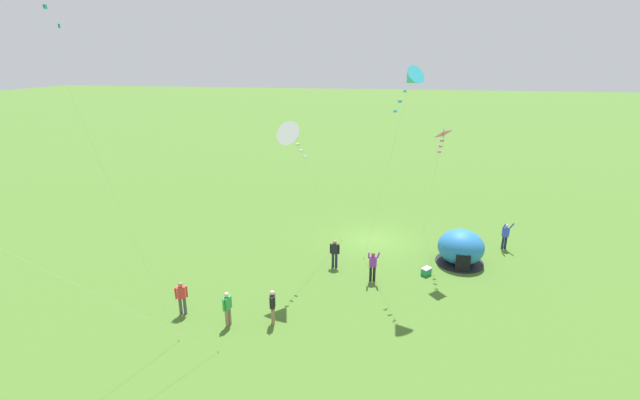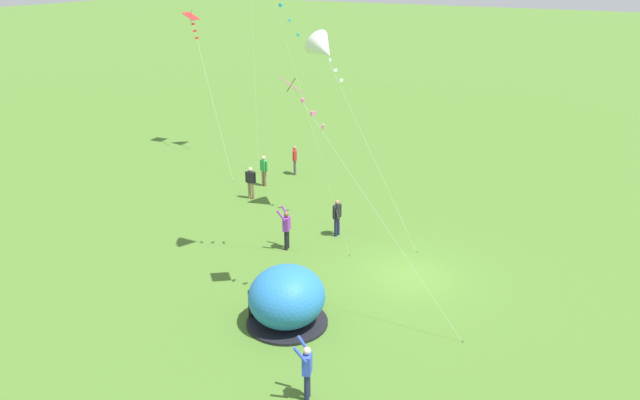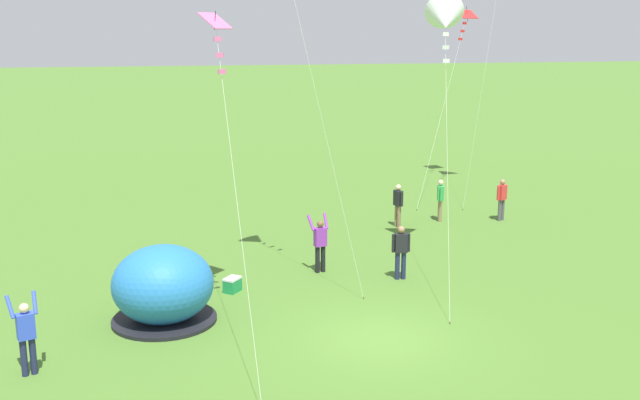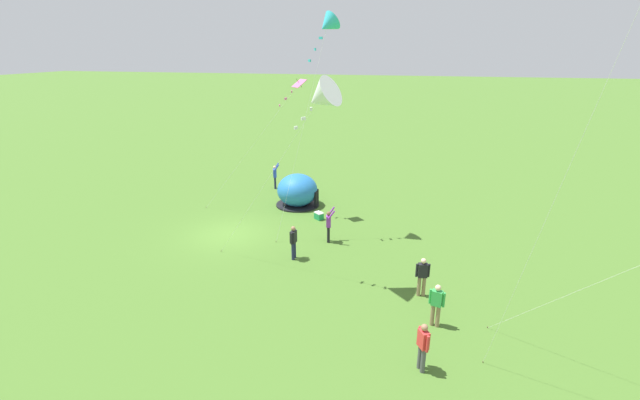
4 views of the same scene
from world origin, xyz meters
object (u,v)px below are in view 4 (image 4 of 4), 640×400
object	(u,v)px
person_watching_sky	(294,241)
kite_pink	(294,90)
kite_white	(321,97)
popup_tent	(298,191)
person_with_toddler	(423,345)
cooler_box	(319,216)
person_strolling	(329,224)
person_near_tent	(422,275)
person_center_field	(436,303)
person_arms_raised	(275,175)
kite_cyan	(327,25)

from	to	relation	value
person_watching_sky	kite_pink	size ratio (longest dim) A/B	0.21
kite_pink	kite_white	xyz separation A→B (m)	(7.57, 3.37, 0.47)
kite_pink	popup_tent	bearing A→B (deg)	-167.22
person_with_toddler	kite_white	xyz separation A→B (m)	(-4.51, -4.38, 7.03)
popup_tent	person_with_toddler	xyz separation A→B (m)	(13.74, 8.12, -0.03)
kite_pink	cooler_box	bearing A→B (deg)	76.55
kite_white	person_strolling	bearing A→B (deg)	-172.35
cooler_box	person_watching_sky	bearing A→B (deg)	0.20
popup_tent	person_strolling	distance (m)	5.93
person_near_tent	person_strolling	size ratio (longest dim) A/B	0.91
person_center_field	kite_pink	size ratio (longest dim) A/B	0.21
person_strolling	kite_white	size ratio (longest dim) A/B	0.21
person_strolling	person_arms_raised	distance (m)	9.93
person_watching_sky	person_center_field	bearing A→B (deg)	59.38
person_near_tent	kite_white	bearing A→B (deg)	-90.32
person_center_field	cooler_box	bearing A→B (deg)	-144.16
kite_white	kite_pink	bearing A→B (deg)	-156.02
person_strolling	person_near_tent	bearing A→B (deg)	48.90
person_strolling	kite_cyan	world-z (taller)	kite_cyan
person_near_tent	kite_cyan	xyz separation A→B (m)	(-5.66, -5.32, 9.84)
person_near_tent	popup_tent	bearing A→B (deg)	-139.01
kite_white	person_near_tent	bearing A→B (deg)	89.68
person_center_field	person_watching_sky	bearing A→B (deg)	-120.62
person_strolling	person_arms_raised	xyz separation A→B (m)	(-8.07, -5.78, 0.00)
person_watching_sky	cooler_box	bearing A→B (deg)	-179.80
person_arms_raised	kite_white	xyz separation A→B (m)	(12.30, 6.35, 7.00)
person_near_tent	kite_pink	distance (m)	12.63
person_watching_sky	person_arms_raised	distance (m)	11.33
popup_tent	person_with_toddler	distance (m)	15.96
person_arms_raised	kite_white	size ratio (longest dim) A/B	0.21
cooler_box	person_near_tent	distance (m)	9.50
kite_white	cooler_box	bearing A→B (deg)	-165.80
popup_tent	person_watching_sky	world-z (taller)	popup_tent
person_with_toddler	kite_pink	distance (m)	15.77
person_near_tent	kite_pink	bearing A→B (deg)	-134.71
person_center_field	kite_white	distance (m)	8.76
kite_cyan	popup_tent	bearing A→B (deg)	-142.85
person_watching_sky	kite_cyan	world-z (taller)	kite_cyan
cooler_box	person_watching_sky	xyz separation A→B (m)	(5.28, 0.02, 0.74)
person_watching_sky	kite_cyan	distance (m)	10.55
person_arms_raised	kite_cyan	world-z (taller)	kite_cyan
popup_tent	cooler_box	world-z (taller)	popup_tent
person_arms_raised	kite_cyan	bearing A→B (deg)	38.66
person_with_toddler	kite_cyan	xyz separation A→B (m)	(-10.14, -5.39, 9.84)
person_center_field	person_strolling	bearing A→B (deg)	-139.12
popup_tent	person_arms_raised	xyz separation A→B (m)	(-3.06, -2.60, 0.00)
kite_white	person_arms_raised	bearing A→B (deg)	-152.70
kite_cyan	person_with_toddler	bearing A→B (deg)	28.00
person_arms_raised	kite_pink	bearing A→B (deg)	32.21
kite_cyan	kite_pink	world-z (taller)	kite_cyan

